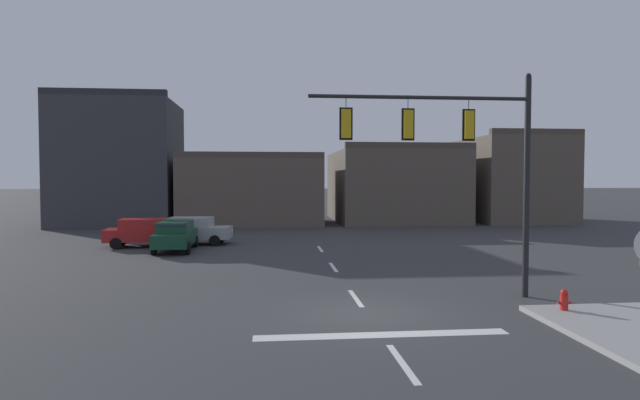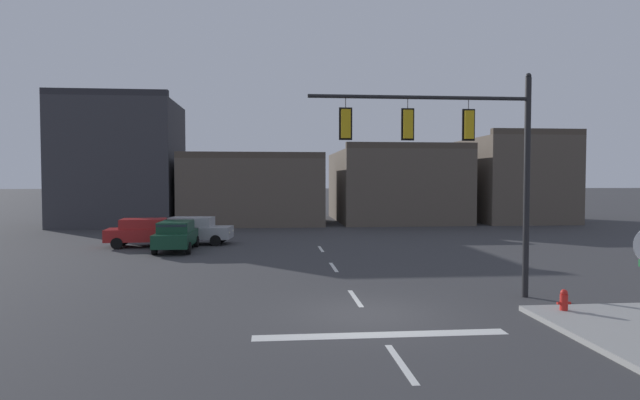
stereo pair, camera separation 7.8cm
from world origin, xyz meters
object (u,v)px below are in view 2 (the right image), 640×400
fire_hydrant (564,304)px  car_lot_farside (146,232)px  car_lot_nearside (194,230)px  signal_mast_near_side (460,147)px  car_lot_middle (176,235)px

fire_hydrant → car_lot_farside: bearing=133.1°
car_lot_nearside → signal_mast_near_side: bearing=-54.8°
signal_mast_near_side → car_lot_farside: 19.85m
fire_hydrant → signal_mast_near_side: bearing=133.6°
signal_mast_near_side → fire_hydrant: (2.24, -2.35, -4.60)m
signal_mast_near_side → car_lot_farside: bearing=133.0°
signal_mast_near_side → car_lot_nearside: size_ratio=1.59×
car_lot_nearside → fire_hydrant: bearing=-53.5°
car_lot_nearside → car_lot_farside: bearing=-160.0°
signal_mast_near_side → car_lot_farside: (-13.25, 14.21, -4.07)m
car_lot_nearside → fire_hydrant: (12.92, -17.50, -0.53)m
car_lot_middle → signal_mast_near_side: bearing=-47.6°
signal_mast_near_side → car_lot_farside: size_ratio=1.60×
car_lot_middle → car_lot_farside: 2.85m
car_lot_nearside → car_lot_farside: size_ratio=1.01×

